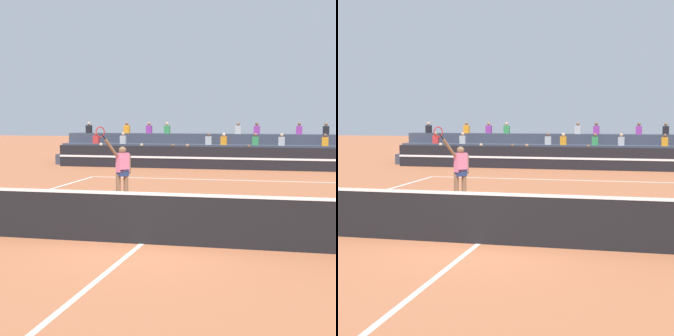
# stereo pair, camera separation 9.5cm
# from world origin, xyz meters

# --- Properties ---
(ground_plane) EXTENTS (120.00, 120.00, 0.00)m
(ground_plane) POSITION_xyz_m (0.00, 0.00, 0.00)
(ground_plane) COLOR #AD603D
(court_lines) EXTENTS (11.10, 23.90, 0.01)m
(court_lines) POSITION_xyz_m (0.00, 0.00, 0.00)
(court_lines) COLOR white
(court_lines) RESTS_ON ground
(tennis_net) EXTENTS (12.00, 0.10, 1.10)m
(tennis_net) POSITION_xyz_m (0.00, 0.00, 0.54)
(tennis_net) COLOR black
(tennis_net) RESTS_ON ground
(sponsor_banner_wall) EXTENTS (18.00, 0.26, 1.10)m
(sponsor_banner_wall) POSITION_xyz_m (0.00, 16.50, 0.55)
(sponsor_banner_wall) COLOR black
(sponsor_banner_wall) RESTS_ON ground
(bleacher_stand) EXTENTS (19.35, 2.85, 2.28)m
(bleacher_stand) POSITION_xyz_m (-0.01, 19.04, 0.65)
(bleacher_stand) COLOR #383D4C
(bleacher_stand) RESTS_ON ground
(tennis_player) EXTENTS (0.84, 1.05, 2.36)m
(tennis_player) POSITION_xyz_m (-1.95, 4.82, 0.98)
(tennis_player) COLOR brown
(tennis_player) RESTS_ON ground
(tennis_ball) EXTENTS (0.07, 0.07, 0.07)m
(tennis_ball) POSITION_xyz_m (4.12, 5.97, 0.03)
(tennis_ball) COLOR #C6DB33
(tennis_ball) RESTS_ON ground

